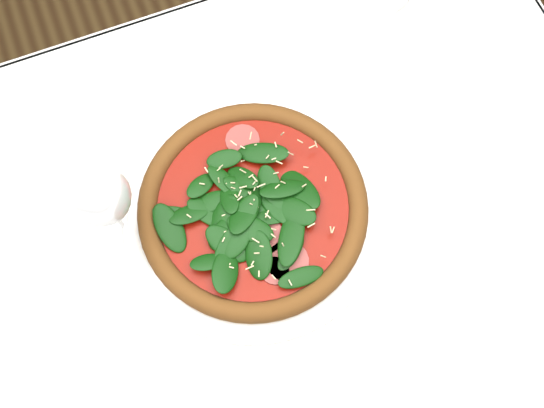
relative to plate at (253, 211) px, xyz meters
name	(u,v)px	position (x,y,z in m)	size (l,w,h in m)	color
ground	(254,317)	(-0.03, -0.02, -0.76)	(6.00, 6.00, 0.00)	brown
dining_table	(242,253)	(-0.03, -0.02, -0.11)	(1.21, 0.81, 0.75)	white
plate	(253,211)	(0.00, 0.00, 0.00)	(0.38, 0.38, 0.02)	white
pizza	(253,206)	(0.00, 0.00, 0.02)	(0.36, 0.36, 0.04)	#976324
wine_glass	(99,196)	(-0.18, 0.05, 0.13)	(0.08, 0.08, 0.19)	white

